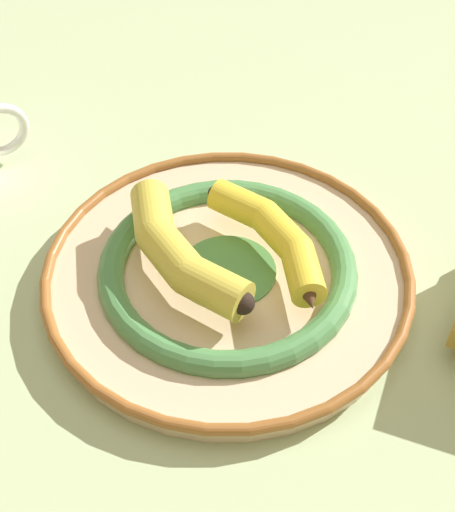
% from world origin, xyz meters
% --- Properties ---
extents(ground_plane, '(2.80, 2.80, 0.00)m').
position_xyz_m(ground_plane, '(0.00, 0.00, 0.00)').
color(ground_plane, '#B2C693').
extents(decorative_bowl, '(0.35, 0.35, 0.03)m').
position_xyz_m(decorative_bowl, '(0.00, 0.01, 0.02)').
color(decorative_bowl, beige).
rests_on(decorative_bowl, ground_plane).
extents(banana_a, '(0.18, 0.11, 0.04)m').
position_xyz_m(banana_a, '(-0.00, 0.05, 0.05)').
color(banana_a, gold).
rests_on(banana_a, decorative_bowl).
extents(banana_b, '(0.17, 0.09, 0.03)m').
position_xyz_m(banana_b, '(0.01, -0.04, 0.05)').
color(banana_b, yellow).
rests_on(banana_b, decorative_bowl).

